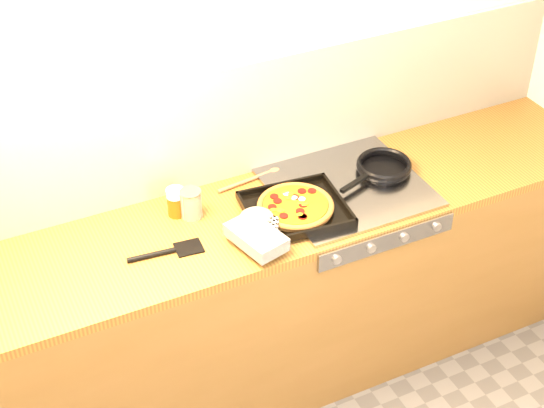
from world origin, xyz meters
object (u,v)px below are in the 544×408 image
pizza_on_tray (284,214)px  juice_glass (176,202)px  tomato_can (191,204)px  frying_pan (383,167)px

pizza_on_tray → juice_glass: bearing=147.0°
pizza_on_tray → tomato_can: (-0.30, 0.19, 0.02)m
pizza_on_tray → frying_pan: pizza_on_tray is taller
tomato_can → pizza_on_tray: bearing=-32.3°
pizza_on_tray → juice_glass: 0.42m
pizza_on_tray → frying_pan: 0.53m
pizza_on_tray → frying_pan: (0.52, 0.12, -0.01)m
juice_glass → pizza_on_tray: bearing=-33.0°
juice_glass → tomato_can: bearing=-37.2°
pizza_on_tray → tomato_can: size_ratio=4.33×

